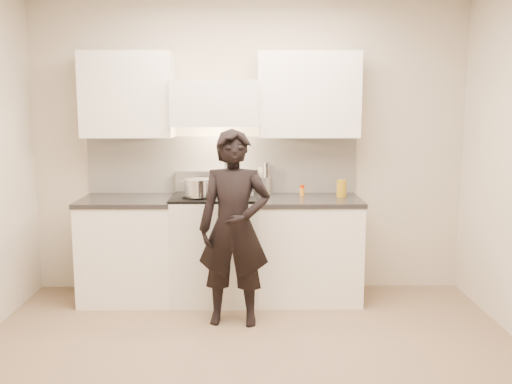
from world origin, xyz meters
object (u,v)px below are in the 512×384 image
counter_right (308,248)px  person (234,228)px  stove (216,247)px  wok (233,180)px  utensil_crock (266,184)px

counter_right → person: 0.93m
stove → wok: wok is taller
stove → utensil_crock: (0.46, 0.25, 0.53)m
wok → person: bearing=-87.5°
stove → person: person is taller
counter_right → utensil_crock: utensil_crock is taller
counter_right → wok: bearing=168.0°
stove → counter_right: stove is taller
stove → person: 0.69m
utensil_crock → wok: bearing=-161.6°
stove → utensil_crock: utensil_crock is taller
stove → counter_right: 0.83m
utensil_crock → person: size_ratio=0.19×
counter_right → utensil_crock: bearing=146.8°
stove → counter_right: (0.83, 0.00, -0.01)m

